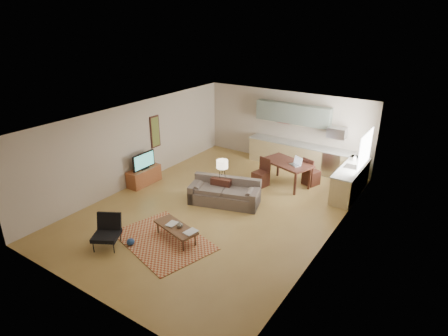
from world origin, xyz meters
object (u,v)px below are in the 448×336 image
Objects in this scene: armchair at (106,233)px; coffee_table at (176,233)px; tv_credenza at (144,176)px; sofa at (224,192)px; dining_table at (286,173)px; console_table at (222,188)px.

coffee_table is at bearing 15.32° from armchair.
coffee_table is 3.65m from tv_credenza.
dining_table reaches higher than sofa.
armchair is 3.68m from tv_credenza.
armchair is 3.79m from console_table.
console_table is (2.78, 0.52, 0.08)m from tv_credenza.
sofa is 1.79× the size of tv_credenza.
tv_credenza is 1.68× the size of console_table.
armchair is at bearing -59.29° from tv_credenza.
sofa is 2.30m from coffee_table.
sofa reaches higher than tv_credenza.
console_table is (0.90, 3.68, -0.04)m from armchair.
tv_credenza is (-3.01, -0.31, -0.10)m from sofa.
tv_credenza is at bearing 161.30° from coffee_table.
sofa reaches higher than coffee_table.
dining_table is (0.97, 2.22, 0.03)m from sofa.
tv_credenza is 2.83m from console_table.
dining_table is (2.10, 5.69, 0.01)m from armchair.
dining_table reaches higher than console_table.
coffee_table is 1.68m from armchair.
console_table is at bearing 110.67° from coffee_table.
sofa is 2.42m from dining_table.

